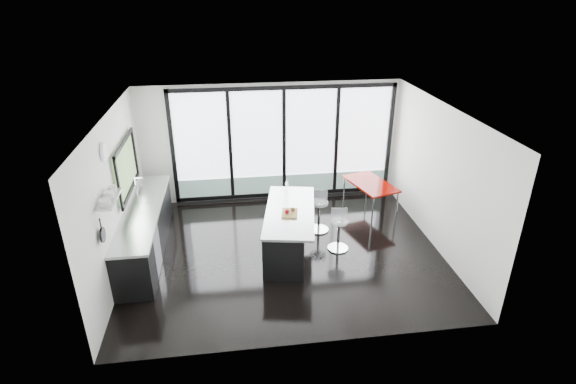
{
  "coord_description": "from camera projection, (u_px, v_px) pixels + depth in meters",
  "views": [
    {
      "loc": [
        -0.96,
        -7.43,
        4.82
      ],
      "look_at": [
        0.1,
        0.3,
        1.15
      ],
      "focal_mm": 28.0,
      "sensor_mm": 36.0,
      "label": 1
    }
  ],
  "objects": [
    {
      "name": "red_table",
      "position": [
        370.0,
        197.0,
        10.28
      ],
      "size": [
        1.08,
        1.46,
        0.7
      ],
      "primitive_type": "cube",
      "rotation": [
        0.0,
        0.0,
        0.29
      ],
      "color": "#6E0600",
      "rests_on": "floor"
    },
    {
      "name": "wall_left",
      "position": [
        119.0,
        182.0,
        8.04
      ],
      "size": [
        0.26,
        5.0,
        2.8
      ],
      "color": "silver",
      "rests_on": "ground"
    },
    {
      "name": "bar_stool_far",
      "position": [
        319.0,
        216.0,
        9.45
      ],
      "size": [
        0.51,
        0.51,
        0.68
      ],
      "primitive_type": "cylinder",
      "rotation": [
        0.0,
        0.0,
        -0.22
      ],
      "color": "silver",
      "rests_on": "floor"
    },
    {
      "name": "floor",
      "position": [
        285.0,
        252.0,
        8.83
      ],
      "size": [
        6.0,
        5.0,
        0.0
      ],
      "primitive_type": "cube",
      "color": "black",
      "rests_on": "ground"
    },
    {
      "name": "counter_cabinets",
      "position": [
        145.0,
        230.0,
        8.66
      ],
      "size": [
        0.69,
        3.24,
        1.36
      ],
      "color": "black",
      "rests_on": "floor"
    },
    {
      "name": "wall_front",
      "position": [
        309.0,
        264.0,
        5.99
      ],
      "size": [
        6.0,
        0.0,
        2.8
      ],
      "primitive_type": "cube",
      "color": "silver",
      "rests_on": "ground"
    },
    {
      "name": "bar_stool_near",
      "position": [
        339.0,
        235.0,
        8.79
      ],
      "size": [
        0.48,
        0.48,
        0.65
      ],
      "primitive_type": "cylinder",
      "rotation": [
        0.0,
        0.0,
        -0.2
      ],
      "color": "silver",
      "rests_on": "floor"
    },
    {
      "name": "island",
      "position": [
        286.0,
        230.0,
        8.7
      ],
      "size": [
        1.29,
        2.3,
        1.15
      ],
      "color": "black",
      "rests_on": "floor"
    },
    {
      "name": "ceiling",
      "position": [
        285.0,
        112.0,
        7.64
      ],
      "size": [
        6.0,
        5.0,
        0.0
      ],
      "primitive_type": "cube",
      "color": "white",
      "rests_on": "wall_back"
    },
    {
      "name": "wall_right",
      "position": [
        440.0,
        178.0,
        8.6
      ],
      "size": [
        0.0,
        5.0,
        2.8
      ],
      "primitive_type": "cube",
      "color": "silver",
      "rests_on": "ground"
    },
    {
      "name": "wall_back",
      "position": [
        283.0,
        148.0,
        10.53
      ],
      "size": [
        6.0,
        0.09,
        2.8
      ],
      "color": "silver",
      "rests_on": "ground"
    }
  ]
}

